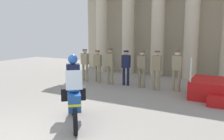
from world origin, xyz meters
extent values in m
plane|color=gray|center=(0.00, 0.00, 0.00)|extent=(28.00, 28.00, 0.00)
cube|color=#B6AB91|center=(0.38, 10.53, 3.19)|extent=(10.69, 0.30, 6.39)
cylinder|color=beige|center=(-3.31, 9.55, 2.65)|extent=(0.76, 0.76, 5.29)
cylinder|color=beige|center=(-1.46, 9.55, 2.65)|extent=(0.76, 0.76, 5.29)
cylinder|color=beige|center=(0.38, 9.55, 2.65)|extent=(0.76, 0.76, 5.29)
cylinder|color=beige|center=(2.22, 9.55, 2.65)|extent=(0.76, 0.76, 5.29)
cylinder|color=silver|center=(3.00, 5.25, 1.15)|extent=(0.05, 0.05, 0.90)
cylinder|color=gray|center=(-2.53, 6.30, 0.43)|extent=(0.13, 0.13, 0.87)
cylinder|color=gray|center=(-2.31, 6.30, 0.43)|extent=(0.13, 0.13, 0.87)
cube|color=gray|center=(-2.42, 6.30, 1.15)|extent=(0.38, 0.23, 0.56)
sphere|color=tan|center=(-2.42, 6.30, 1.54)|extent=(0.21, 0.21, 0.21)
cylinder|color=brown|center=(-2.42, 6.30, 1.61)|extent=(0.24, 0.24, 0.06)
cylinder|color=#847A5B|center=(-1.76, 6.31, 0.42)|extent=(0.13, 0.13, 0.83)
cylinder|color=#847A5B|center=(-1.54, 6.31, 0.42)|extent=(0.13, 0.13, 0.83)
cube|color=#847A5B|center=(-1.65, 6.31, 1.12)|extent=(0.38, 0.23, 0.57)
sphere|color=tan|center=(-1.65, 6.31, 1.51)|extent=(0.21, 0.21, 0.21)
cylinder|color=#4F4937|center=(-1.65, 6.31, 1.58)|extent=(0.24, 0.24, 0.06)
cylinder|color=#847A5B|center=(-0.99, 6.19, 0.44)|extent=(0.13, 0.13, 0.89)
cylinder|color=#847A5B|center=(-0.77, 6.19, 0.44)|extent=(0.13, 0.13, 0.89)
cube|color=#847A5B|center=(-0.88, 6.19, 1.20)|extent=(0.38, 0.23, 0.63)
sphere|color=tan|center=(-0.88, 6.19, 1.62)|extent=(0.21, 0.21, 0.21)
cylinder|color=#4F4937|center=(-0.88, 6.19, 1.70)|extent=(0.24, 0.24, 0.06)
cylinder|color=#141938|center=(-0.23, 6.37, 0.43)|extent=(0.13, 0.13, 0.85)
cylinder|color=#141938|center=(-0.01, 6.37, 0.43)|extent=(0.13, 0.13, 0.85)
cube|color=#141938|center=(-0.12, 6.37, 1.15)|extent=(0.38, 0.23, 0.59)
sphere|color=tan|center=(-0.12, 6.37, 1.55)|extent=(0.21, 0.21, 0.21)
cylinder|color=black|center=(-0.12, 6.37, 1.63)|extent=(0.24, 0.24, 0.06)
cylinder|color=#7A7056|center=(0.59, 6.32, 0.44)|extent=(0.13, 0.13, 0.88)
cylinder|color=#7A7056|center=(0.81, 6.32, 0.44)|extent=(0.13, 0.13, 0.88)
cube|color=#7A7056|center=(0.70, 6.32, 1.17)|extent=(0.38, 0.23, 0.58)
sphere|color=tan|center=(0.70, 6.32, 1.56)|extent=(0.21, 0.21, 0.21)
cylinder|color=#494334|center=(0.70, 6.32, 1.64)|extent=(0.24, 0.24, 0.06)
cylinder|color=#847A5B|center=(1.31, 6.21, 0.43)|extent=(0.13, 0.13, 0.86)
cylinder|color=#847A5B|center=(1.53, 6.21, 0.43)|extent=(0.13, 0.13, 0.86)
cube|color=#847A5B|center=(1.42, 6.21, 1.18)|extent=(0.38, 0.23, 0.64)
sphere|color=tan|center=(1.42, 6.21, 1.60)|extent=(0.21, 0.21, 0.21)
cylinder|color=#4F4937|center=(1.42, 6.21, 1.68)|extent=(0.24, 0.24, 0.06)
cylinder|color=gray|center=(2.14, 6.36, 0.45)|extent=(0.13, 0.13, 0.90)
cylinder|color=gray|center=(2.36, 6.36, 0.45)|extent=(0.13, 0.13, 0.90)
cube|color=gray|center=(2.25, 6.36, 1.22)|extent=(0.38, 0.23, 0.62)
sphere|color=beige|center=(2.25, 6.36, 1.63)|extent=(0.21, 0.21, 0.21)
cylinder|color=brown|center=(2.25, 6.36, 1.71)|extent=(0.24, 0.24, 0.06)
cylinder|color=black|center=(1.08, 0.88, 0.32)|extent=(0.48, 0.56, 0.64)
cylinder|color=black|center=(0.16, 2.00, 0.32)|extent=(0.51, 0.58, 0.64)
cube|color=#1E4C99|center=(0.62, 1.44, 0.72)|extent=(1.04, 1.16, 0.44)
ellipsoid|color=#1E4C99|center=(0.71, 1.32, 1.04)|extent=(0.58, 0.60, 0.26)
cube|color=yellow|center=(0.62, 1.44, 0.70)|extent=(1.06, 1.18, 0.06)
cube|color=silver|center=(1.00, 0.98, 1.34)|extent=(0.41, 0.38, 0.47)
cube|color=black|center=(0.50, 1.99, 0.72)|extent=(0.37, 0.39, 0.36)
cube|color=black|center=(0.10, 1.66, 0.72)|extent=(0.37, 0.39, 0.36)
cube|color=black|center=(0.54, 1.53, 1.01)|extent=(0.52, 0.52, 0.14)
cube|color=black|center=(0.54, 1.53, 1.36)|extent=(0.44, 0.43, 0.56)
sphere|color=#1E4C99|center=(0.56, 1.52, 1.77)|extent=(0.26, 0.26, 0.26)
cube|color=brown|center=(-2.87, 6.39, 0.18)|extent=(0.10, 0.32, 0.36)
camera|label=1|loc=(4.42, -3.41, 2.47)|focal=37.03mm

